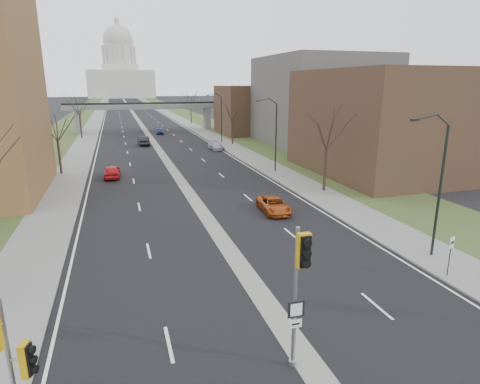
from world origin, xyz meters
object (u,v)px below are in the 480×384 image
signal_pole_left (11,355)px  car_left_far (143,141)px  signal_pole_median (300,276)px  car_right_far (160,131)px  speed_limit_sign (451,249)px  car_left_near (112,171)px  car_right_mid (216,146)px  car_right_near (274,205)px

signal_pole_left → car_left_far: size_ratio=1.00×
signal_pole_median → car_right_far: signal_pole_median is taller
speed_limit_sign → car_right_far: bearing=75.3°
signal_pole_median → car_left_near: bearing=101.7°
speed_limit_sign → signal_pole_left: bearing=172.7°
car_right_mid → car_right_far: car_right_mid is taller
signal_pole_median → car_left_far: (-1.36, 60.31, -3.12)m
car_left_far → car_right_mid: size_ratio=1.05×
speed_limit_sign → car_left_far: speed_limit_sign is taller
signal_pole_left → car_right_mid: size_ratio=1.05×
speed_limit_sign → car_right_mid: (-1.66, 47.08, -1.04)m
signal_pole_median → car_right_near: 19.57m
signal_pole_left → car_right_near: size_ratio=1.07×
car_left_far → car_right_mid: bearing=138.4°
car_right_near → car_right_far: (-3.25, 57.38, 0.01)m
car_left_far → car_right_near: 42.80m
signal_pole_median → car_right_far: bearing=88.8°
car_right_near → car_right_far: bearing=97.7°
car_left_near → car_left_far: size_ratio=0.91×
car_right_mid → car_right_far: bearing=101.2°
speed_limit_sign → car_left_far: (-12.55, 55.91, -0.91)m
car_left_near → car_right_near: bearing=128.8°
speed_limit_sign → car_right_mid: speed_limit_sign is taller
signal_pole_median → car_right_mid: (9.53, 51.48, -3.25)m
car_right_mid → signal_pole_median: bearing=-104.2°
car_right_mid → car_right_near: bearing=-99.2°
car_left_near → car_left_far: car_left_far is taller
car_left_near → car_right_mid: car_left_near is taller
car_left_near → car_left_far: bearing=-99.9°
car_left_far → car_right_far: size_ratio=1.29×
signal_pole_left → car_right_mid: 55.36m
car_left_far → car_right_near: car_left_far is taller
car_right_near → car_right_mid: (3.17, 33.27, 0.04)m
signal_pole_left → speed_limit_sign: (20.23, 5.01, -1.44)m
speed_limit_sign → car_right_far: 71.66m
car_left_far → car_right_far: 15.93m
car_right_far → car_left_far: bearing=-102.7°
speed_limit_sign → car_left_far: 57.31m
signal_pole_median → car_right_mid: 52.46m
signal_pole_left → car_left_near: (2.47, 36.09, -2.40)m
car_left_far → car_left_near: bearing=75.6°
signal_pole_median → speed_limit_sign: (11.19, 4.40, -2.22)m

